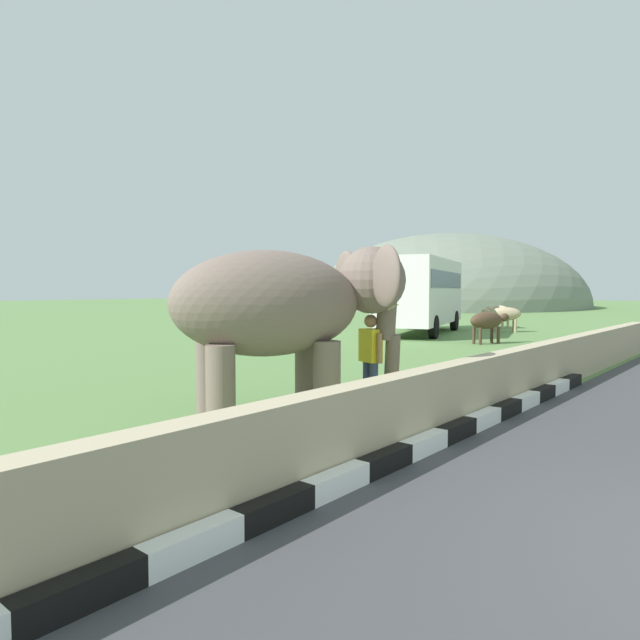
{
  "coord_description": "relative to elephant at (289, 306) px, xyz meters",
  "views": [
    {
      "loc": [
        -5.18,
        0.42,
        2.09
      ],
      "look_at": [
        1.69,
        6.18,
        1.6
      ],
      "focal_mm": 31.2,
      "sensor_mm": 36.0,
      "label": 1
    }
  ],
  "objects": [
    {
      "name": "cow_near",
      "position": [
        13.89,
        2.58,
        -0.96
      ],
      "size": [
        1.89,
        1.16,
        1.23
      ],
      "color": "#473323",
      "rests_on": "ground_plane"
    },
    {
      "name": "person_handler",
      "position": [
        1.44,
        -0.61,
        -0.91
      ],
      "size": [
        0.36,
        0.63,
        1.66
      ],
      "color": "navy",
      "rests_on": "ground_plane"
    },
    {
      "name": "bus_white",
      "position": [
        16.72,
        7.09,
        0.25
      ],
      "size": [
        8.64,
        4.82,
        3.5
      ],
      "color": "silver",
      "rests_on": "ground_plane"
    },
    {
      "name": "elephant",
      "position": [
        0.0,
        0.0,
        0.0
      ],
      "size": [
        3.96,
        3.41,
        2.83
      ],
      "color": "#726057",
      "rests_on": "ground_plane"
    },
    {
      "name": "striped_curb",
      "position": [
        -1.76,
        -2.73,
        -1.71
      ],
      "size": [
        16.2,
        0.2,
        0.24
      ],
      "color": "white",
      "rests_on": "ground_plane"
    },
    {
      "name": "hill_east",
      "position": [
        53.59,
        24.07,
        -1.83
      ],
      "size": [
        37.44,
        29.96,
        17.1
      ],
      "color": "slate",
      "rests_on": "ground_plane"
    },
    {
      "name": "cow_mid",
      "position": [
        22.77,
        5.72,
        -0.96
      ],
      "size": [
        1.26,
        1.86,
        1.23
      ],
      "color": "tan",
      "rests_on": "ground_plane"
    },
    {
      "name": "cow_far",
      "position": [
        20.08,
        4.36,
        -0.96
      ],
      "size": [
        1.42,
        1.79,
        1.23
      ],
      "color": "tan",
      "rests_on": "ground_plane"
    },
    {
      "name": "barrier_parapet",
      "position": [
        0.59,
        -2.43,
        -1.33
      ],
      "size": [
        28.0,
        0.36,
        1.0
      ],
      "primitive_type": "cube",
      "color": "tan",
      "rests_on": "ground_plane"
    }
  ]
}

